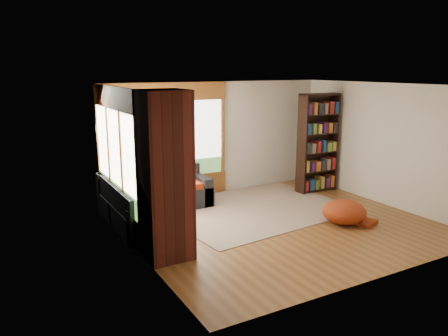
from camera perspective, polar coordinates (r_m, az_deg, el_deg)
name	(u,v)px	position (r m, az deg, el deg)	size (l,w,h in m)	color
floor	(278,224)	(8.47, 7.07, -7.21)	(5.50, 5.50, 0.00)	brown
ceiling	(282,85)	(7.96, 7.60, 10.66)	(5.50, 5.50, 0.00)	white
wall_back	(216,138)	(10.20, -1.00, 3.92)	(5.50, 0.04, 2.60)	silver
wall_front	(389,189)	(6.33, 20.80, -2.60)	(5.50, 0.04, 2.60)	silver
wall_left	(135,174)	(6.88, -11.50, -0.80)	(0.04, 5.00, 2.60)	silver
wall_right	(384,144)	(9.97, 20.21, 2.90)	(0.04, 5.00, 2.60)	silver
windows_back	(169,140)	(9.66, -7.22, 3.61)	(2.82, 0.10, 1.90)	#935925
windows_left	(116,157)	(8.01, -13.93, 1.38)	(0.10, 2.62, 1.90)	#935925
roller_blind	(105,129)	(8.74, -15.33, 4.91)	(0.03, 0.72, 0.90)	#677B53
brick_chimney	(165,176)	(6.67, -7.72, -1.08)	(0.70, 0.70, 2.60)	#471914
sectional_sofa	(150,200)	(8.94, -9.67, -4.14)	(2.20, 2.20, 0.80)	black
area_rug	(254,208)	(9.27, 3.98, -5.29)	(3.72, 2.85, 0.01)	beige
bookshelf	(318,143)	(10.54, 12.16, 3.19)	(1.00, 0.33, 2.33)	black
pouf	(344,211)	(8.66, 15.42, -5.46)	(0.83, 0.83, 0.45)	#9A3414
dog_tan	(147,174)	(8.91, -9.97, -0.81)	(1.12, 0.91, 0.55)	olive
dog_brindle	(139,187)	(8.23, -11.02, -2.43)	(0.65, 0.88, 0.44)	black
throw_pillows	(152,176)	(8.90, -9.37, -1.09)	(1.98, 1.68, 0.45)	black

